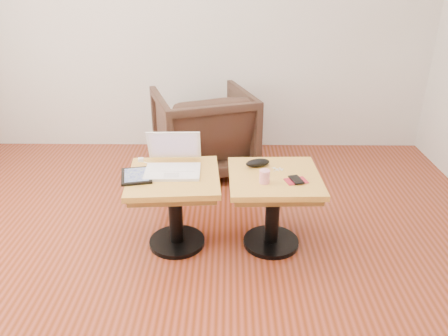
{
  "coord_description": "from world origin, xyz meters",
  "views": [
    {
      "loc": [
        0.3,
        -2.02,
        1.72
      ],
      "look_at": [
        0.27,
        0.45,
        0.57
      ],
      "focal_mm": 35.0,
      "sensor_mm": 36.0,
      "label": 1
    }
  ],
  "objects_px": {
    "laptop": "(173,163)",
    "armchair": "(203,131)",
    "side_table_left": "(175,193)",
    "striped_cup": "(265,177)",
    "side_table_right": "(274,193)"
  },
  "relations": [
    {
      "from": "laptop",
      "to": "armchair",
      "type": "distance_m",
      "value": 1.13
    },
    {
      "from": "laptop",
      "to": "side_table_left",
      "type": "bearing_deg",
      "value": -84.29
    },
    {
      "from": "armchair",
      "to": "striped_cup",
      "type": "bearing_deg",
      "value": 90.78
    },
    {
      "from": "laptop",
      "to": "striped_cup",
      "type": "xyz_separation_m",
      "value": [
        0.58,
        -0.18,
        -0.01
      ]
    },
    {
      "from": "side_table_right",
      "to": "laptop",
      "type": "distance_m",
      "value": 0.68
    },
    {
      "from": "striped_cup",
      "to": "laptop",
      "type": "bearing_deg",
      "value": 162.53
    },
    {
      "from": "laptop",
      "to": "armchair",
      "type": "height_order",
      "value": "laptop"
    },
    {
      "from": "striped_cup",
      "to": "armchair",
      "type": "relative_size",
      "value": 0.1
    },
    {
      "from": "side_table_left",
      "to": "striped_cup",
      "type": "relative_size",
      "value": 7.46
    },
    {
      "from": "side_table_right",
      "to": "striped_cup",
      "type": "distance_m",
      "value": 0.21
    },
    {
      "from": "side_table_right",
      "to": "armchair",
      "type": "xyz_separation_m",
      "value": [
        -0.52,
        1.18,
        -0.02
      ]
    },
    {
      "from": "side_table_left",
      "to": "side_table_right",
      "type": "height_order",
      "value": "same"
    },
    {
      "from": "armchair",
      "to": "side_table_left",
      "type": "bearing_deg",
      "value": 65.94
    },
    {
      "from": "side_table_right",
      "to": "laptop",
      "type": "xyz_separation_m",
      "value": [
        -0.65,
        0.08,
        0.18
      ]
    },
    {
      "from": "side_table_right",
      "to": "striped_cup",
      "type": "xyz_separation_m",
      "value": [
        -0.07,
        -0.11,
        0.17
      ]
    }
  ]
}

